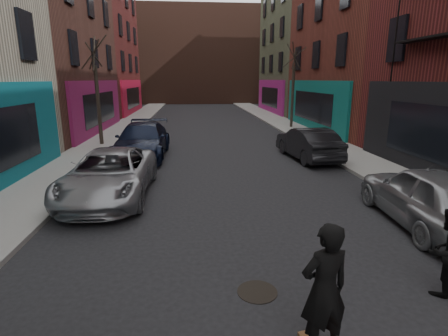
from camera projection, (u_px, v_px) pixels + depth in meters
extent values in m
cube|color=gray|center=(135.00, 120.00, 30.87)|extent=(2.50, 84.00, 0.13)
cube|color=gray|center=(273.00, 119.00, 31.99)|extent=(2.50, 84.00, 0.13)
cube|color=#47281E|center=(198.00, 57.00, 54.81)|extent=(40.00, 10.00, 14.00)
imported|color=gray|center=(110.00, 174.00, 10.81)|extent=(2.48, 5.27, 1.46)
imported|color=black|center=(142.00, 141.00, 16.35)|extent=(2.37, 5.54, 1.59)
imported|color=gray|center=(430.00, 196.00, 8.62)|extent=(2.15, 4.70, 1.56)
imported|color=black|center=(308.00, 143.00, 16.00)|extent=(1.98, 4.57, 1.46)
imported|color=black|center=(324.00, 290.00, 4.40)|extent=(0.73, 0.55, 1.82)
imported|color=black|center=(447.00, 252.00, 5.86)|extent=(0.88, 0.77, 1.55)
cylinder|color=black|center=(257.00, 292.00, 6.06)|extent=(0.91, 0.91, 0.01)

